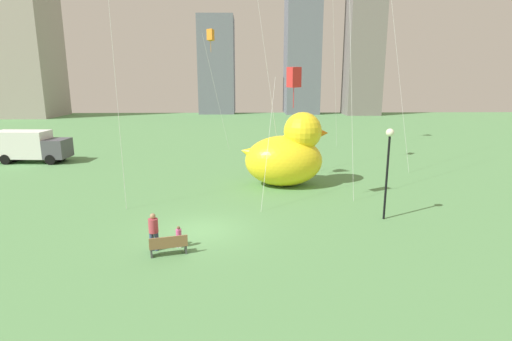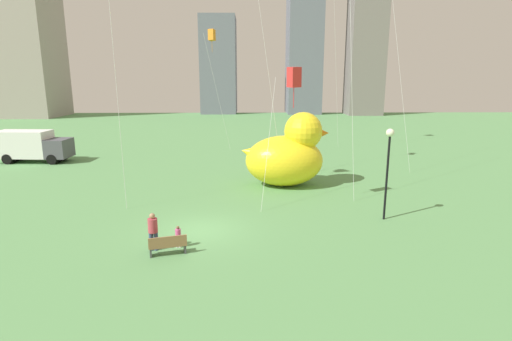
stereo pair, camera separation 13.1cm
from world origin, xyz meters
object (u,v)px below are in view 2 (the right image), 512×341
at_px(box_truck, 32,146).
at_px(kite_orange, 212,36).
at_px(person_adult, 153,230).
at_px(person_child, 178,236).
at_px(kite_red, 294,78).
at_px(park_bench, 168,245).
at_px(lamppost, 389,154).
at_px(giant_inflatable_duck, 287,155).

distance_m(box_truck, kite_orange, 20.21).
height_order(person_adult, box_truck, box_truck).
height_order(box_truck, kite_orange, kite_orange).
relative_size(person_adult, kite_orange, 0.14).
bearing_deg(person_child, kite_red, 45.73).
xyz_separation_m(park_bench, person_adult, (-0.74, 0.54, 0.48)).
relative_size(park_bench, kite_orange, 0.14).
height_order(person_adult, person_child, person_adult).
xyz_separation_m(lamppost, box_truck, (-27.03, 15.76, -2.14)).
distance_m(box_truck, kite_red, 26.68).
bearing_deg(kite_orange, giant_inflatable_duck, -67.48).
bearing_deg(giant_inflatable_duck, kite_red, -92.11).
height_order(kite_orange, kite_red, kite_orange).
distance_m(person_adult, lamppost, 12.50).
bearing_deg(kite_red, giant_inflatable_duck, 87.89).
xyz_separation_m(giant_inflatable_duck, lamppost, (4.64, -7.20, 1.38)).
height_order(person_adult, kite_orange, kite_orange).
distance_m(person_adult, box_truck, 24.96).
bearing_deg(kite_orange, lamppost, -64.03).
height_order(park_bench, giant_inflatable_duck, giant_inflatable_duck).
height_order(person_adult, giant_inflatable_duck, giant_inflatable_duck).
bearing_deg(person_child, park_bench, -111.58).
bearing_deg(park_bench, kite_orange, 90.57).
bearing_deg(person_adult, person_child, 13.76).
relative_size(giant_inflatable_duck, kite_orange, 0.51).
bearing_deg(kite_orange, park_bench, -89.43).
xyz_separation_m(lamppost, kite_red, (-4.82, 2.27, 3.91)).
bearing_deg(person_adult, box_truck, 128.23).
bearing_deg(giant_inflatable_duck, park_bench, -118.20).
relative_size(park_bench, person_child, 1.64).
bearing_deg(box_truck, person_child, -49.55).
distance_m(person_child, kite_orange, 28.69).
bearing_deg(person_child, box_truck, 130.45).
bearing_deg(box_truck, kite_red, -31.25).
bearing_deg(kite_orange, kite_red, -72.96).
bearing_deg(park_bench, person_child, 68.42).
xyz_separation_m(person_adult, giant_inflatable_duck, (6.95, 11.05, 1.26)).
bearing_deg(lamppost, kite_orange, 115.97).
bearing_deg(lamppost, person_child, -161.18).
relative_size(person_child, kite_orange, 0.08).
relative_size(box_truck, kite_orange, 0.53).
bearing_deg(kite_red, lamppost, -25.26).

